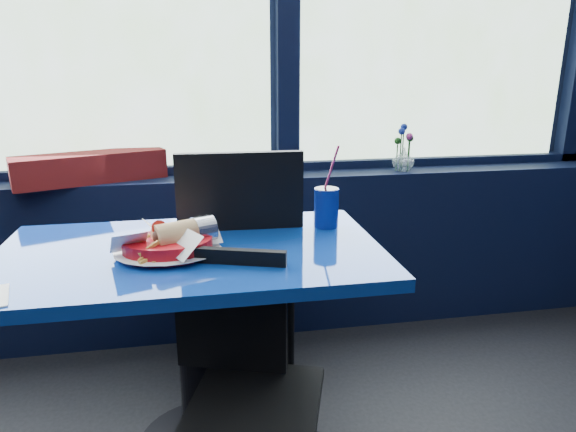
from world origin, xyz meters
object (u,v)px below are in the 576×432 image
object	(u,v)px
chair_near_back	(238,258)
planter_box	(91,167)
flower_vase	(404,157)
soda_cup	(326,207)
chair_near_front	(245,368)
near_table	(194,302)
food_basket	(170,243)
ketchup_bottle	(187,200)

from	to	relation	value
chair_near_back	planter_box	size ratio (longest dim) A/B	1.57
flower_vase	soda_cup	bearing A→B (deg)	-130.28
flower_vase	soda_cup	distance (m)	0.87
planter_box	flower_vase	size ratio (longest dim) A/B	2.81
chair_near_front	planter_box	xyz separation A→B (m)	(-0.58, 1.08, 0.41)
near_table	food_basket	xyz separation A→B (m)	(-0.06, -0.04, 0.22)
ketchup_bottle	near_table	bearing A→B (deg)	-88.17
chair_near_front	food_basket	distance (m)	0.44
food_basket	ketchup_bottle	distance (m)	0.29
chair_near_back	planter_box	bearing A→B (deg)	-38.97
near_table	planter_box	bearing A→B (deg)	117.46
chair_near_back	food_basket	distance (m)	0.47
planter_box	food_basket	xyz separation A→B (m)	(0.37, -0.88, -0.08)
soda_cup	flower_vase	bearing A→B (deg)	49.72
flower_vase	soda_cup	xyz separation A→B (m)	(-0.56, -0.66, -0.05)
food_basket	ketchup_bottle	xyz separation A→B (m)	(0.05, 0.28, 0.06)
chair_near_front	flower_vase	xyz separation A→B (m)	(0.90, 1.06, 0.41)
food_basket	soda_cup	bearing A→B (deg)	21.48
soda_cup	food_basket	bearing A→B (deg)	-160.13
soda_cup	chair_near_front	bearing A→B (deg)	-130.59
chair_near_back	flower_vase	world-z (taller)	flower_vase
near_table	ketchup_bottle	bearing A→B (deg)	91.83
near_table	flower_vase	xyz separation A→B (m)	(1.04, 0.82, 0.30)
chair_near_front	ketchup_bottle	bearing A→B (deg)	125.59
planter_box	flower_vase	xyz separation A→B (m)	(1.48, -0.02, 0.01)
near_table	flower_vase	size ratio (longest dim) A/B	5.19
chair_near_front	planter_box	bearing A→B (deg)	136.57
chair_near_back	ketchup_bottle	size ratio (longest dim) A/B	4.55
flower_vase	food_basket	xyz separation A→B (m)	(-1.10, -0.86, -0.08)
ketchup_bottle	planter_box	bearing A→B (deg)	125.68
planter_box	soda_cup	distance (m)	1.14
chair_near_front	flower_vase	size ratio (longest dim) A/B	3.44
chair_near_back	planter_box	world-z (taller)	chair_near_back
ketchup_bottle	chair_near_back	bearing A→B (deg)	20.85
chair_near_back	planter_box	xyz separation A→B (m)	(-0.61, 0.53, 0.28)
chair_near_front	planter_box	world-z (taller)	planter_box
chair_near_back	flower_vase	distance (m)	1.05
chair_near_back	soda_cup	world-z (taller)	soda_cup
chair_near_front	chair_near_back	bearing A→B (deg)	105.30
chair_near_back	ketchup_bottle	world-z (taller)	chair_near_back
chair_near_back	planter_box	distance (m)	0.85
flower_vase	ketchup_bottle	bearing A→B (deg)	-151.24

